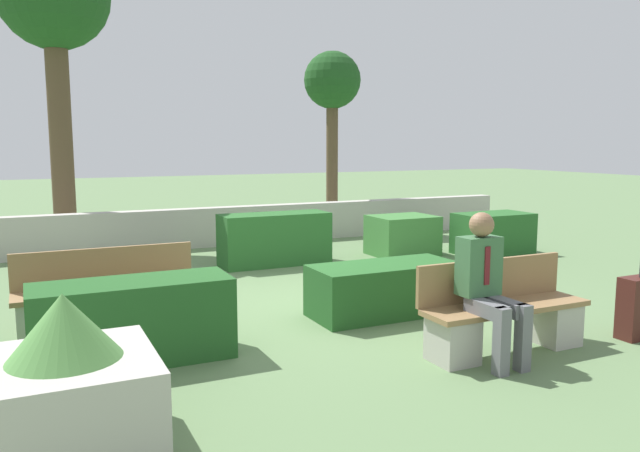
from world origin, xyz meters
name	(u,v)px	position (x,y,z in m)	size (l,w,h in m)	color
ground_plane	(319,304)	(0.00, 0.00, 0.00)	(60.00, 60.00, 0.00)	#607F51
perimeter_wall	(212,227)	(0.00, 4.80, 0.37)	(13.30, 0.30, 0.74)	#B7B2A8
bench_front	(504,318)	(0.85, -2.33, 0.33)	(1.71, 0.49, 0.86)	#937047
bench_left_side	(109,300)	(-2.47, -0.03, 0.34)	(1.87, 0.48, 0.86)	#937047
person_seated_man	(487,280)	(0.52, -2.47, 0.76)	(0.38, 0.63, 1.36)	slate
hedge_block_near_left	(384,289)	(0.50, -0.73, 0.30)	(1.73, 0.75, 0.59)	#235623
hedge_block_mid_left	(275,239)	(0.43, 2.59, 0.42)	(1.78, 0.64, 0.84)	#286028
hedge_block_mid_right	(133,321)	(-2.39, -1.10, 0.37)	(1.76, 0.65, 0.75)	#235623
hedge_block_far_left	(402,235)	(2.79, 2.44, 0.35)	(1.10, 0.87, 0.70)	#3D7A38
hedge_block_far_right	(493,233)	(4.33, 1.85, 0.36)	(1.34, 0.78, 0.73)	#286028
planter_corner_left	(67,389)	(-3.04, -2.67, 0.43)	(1.09, 1.09, 1.05)	#B7B2A8
suitcase	(638,308)	(2.35, -2.61, 0.32)	(0.41, 0.22, 0.84)	#471E19
tree_leftmost	(54,5)	(-2.55, 5.72, 4.43)	(2.00, 2.00, 5.63)	brown
tree_center_left	(332,88)	(3.13, 5.90, 3.18)	(1.27, 1.27, 3.99)	brown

